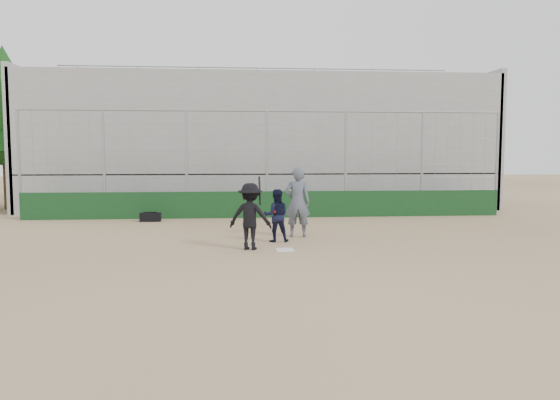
{
  "coord_description": "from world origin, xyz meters",
  "views": [
    {
      "loc": [
        -1.3,
        -13.51,
        2.46
      ],
      "look_at": [
        0.0,
        1.4,
        1.15
      ],
      "focal_mm": 35.0,
      "sensor_mm": 36.0,
      "label": 1
    }
  ],
  "objects": [
    {
      "name": "umpire",
      "position": [
        0.57,
        2.15,
        0.91
      ],
      "size": [
        0.76,
        0.51,
        1.83
      ],
      "primitive_type": "imported",
      "rotation": [
        0.0,
        0.0,
        3.1
      ],
      "color": "#4D5462",
      "rests_on": "ground"
    },
    {
      "name": "backstop",
      "position": [
        0.0,
        7.0,
        0.96
      ],
      "size": [
        18.1,
        0.25,
        4.04
      ],
      "color": "#103416",
      "rests_on": "ground"
    },
    {
      "name": "tree_left",
      "position": [
        -11.0,
        11.0,
        4.39
      ],
      "size": [
        4.48,
        4.48,
        7.0
      ],
      "color": "#372514",
      "rests_on": "ground"
    },
    {
      "name": "home_plate",
      "position": [
        0.0,
        0.0,
        0.01
      ],
      "size": [
        0.44,
        0.44,
        0.02
      ],
      "primitive_type": "cube",
      "color": "white",
      "rests_on": "ground"
    },
    {
      "name": "ground",
      "position": [
        0.0,
        0.0,
        0.0
      ],
      "size": [
        90.0,
        90.0,
        0.0
      ],
      "primitive_type": "plane",
      "color": "olive",
      "rests_on": "ground"
    },
    {
      "name": "equipment_bag",
      "position": [
        -4.23,
        6.14,
        0.16
      ],
      "size": [
        0.73,
        0.32,
        0.35
      ],
      "color": "black",
      "rests_on": "ground"
    },
    {
      "name": "batter_at_plate",
      "position": [
        -0.86,
        0.2,
        0.85
      ],
      "size": [
        1.22,
        0.91,
        1.85
      ],
      "color": "black",
      "rests_on": "ground"
    },
    {
      "name": "catcher_crouched",
      "position": [
        -0.11,
        1.3,
        0.5
      ],
      "size": [
        0.71,
        0.56,
        1.0
      ],
      "color": "black",
      "rests_on": "ground"
    },
    {
      "name": "bleachers",
      "position": [
        0.0,
        11.95,
        2.92
      ],
      "size": [
        20.25,
        6.7,
        6.98
      ],
      "color": "gray",
      "rests_on": "ground"
    }
  ]
}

